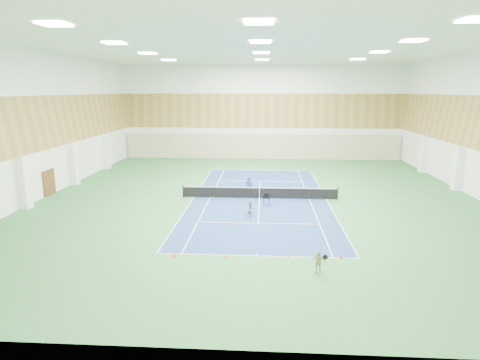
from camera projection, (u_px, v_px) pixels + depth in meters
The scene contains 21 objects.
ground at pixel (259, 198), 33.30m from camera, with size 40.00×40.00×0.00m, color #2E6B35.
room_shell at pixel (260, 126), 31.98m from camera, with size 36.00×40.00×12.00m, color white, non-canonical shape.
wood_cladding at pixel (260, 100), 31.55m from camera, with size 36.00×40.00×8.00m, color #A57C3D, non-canonical shape.
ceiling_light_grid at pixel (261, 48), 30.69m from camera, with size 21.40×25.40×0.06m, color white, non-canonical shape.
court_surface at pixel (259, 198), 33.30m from camera, with size 10.97×23.77×0.01m, color navy.
tennis_balls_scatter at pixel (259, 198), 33.29m from camera, with size 10.57×22.77×0.07m, color yellow, non-canonical shape.
tennis_net at pixel (259, 192), 33.18m from camera, with size 12.80×0.10×1.10m, color black, non-canonical shape.
back_curtain at pixel (262, 147), 52.18m from camera, with size 35.40×0.16×3.20m, color #C6B793.
door_left_b at pixel (49, 183), 34.11m from camera, with size 0.08×1.80×2.20m, color #593319.
coach at pixel (249, 186), 33.77m from camera, with size 0.62×0.41×1.71m, color #203E95.
child_court at pixel (251, 210), 28.11m from camera, with size 0.58×0.45×1.20m, color gray.
child_apron at pixel (318, 262), 19.59m from camera, with size 0.68×0.28×1.15m, color tan.
ball_cart at pixel (267, 200), 31.20m from camera, with size 0.51×0.51×0.89m, color black, non-canonical shape.
cone_svc_a at pixel (199, 221), 27.32m from camera, with size 0.18×0.18×0.20m, color #F6420C.
cone_svc_b at pixel (232, 224), 26.67m from camera, with size 0.19×0.19×0.21m, color #FF650D.
cone_svc_c at pixel (268, 223), 26.84m from camera, with size 0.20×0.20×0.22m, color #FF660D.
cone_svc_d at pixel (316, 224), 26.56m from camera, with size 0.18×0.18×0.20m, color #F4580C.
cone_base_a at pixel (175, 255), 21.54m from camera, with size 0.22×0.22×0.24m, color #FF420D.
cone_base_b at pixel (227, 255), 21.51m from camera, with size 0.23×0.23×0.25m, color orange.
cone_base_c at pixel (288, 255), 21.64m from camera, with size 0.20×0.20×0.22m, color #FD510D.
cone_base_d at pixel (341, 256), 21.38m from camera, with size 0.21×0.21×0.23m, color #F84D0D.
Camera 1 is at (0.33, -32.19, 8.79)m, focal length 30.00 mm.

